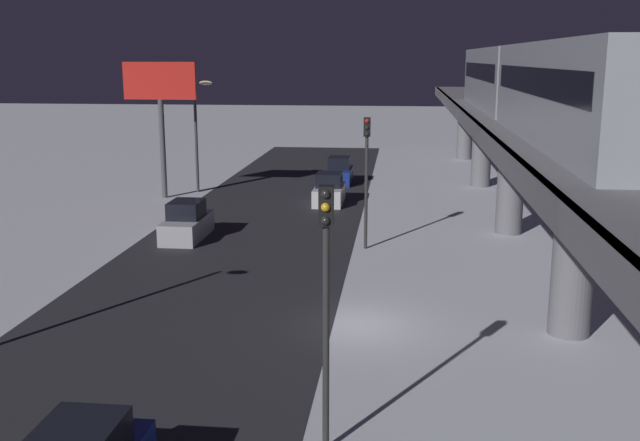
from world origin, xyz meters
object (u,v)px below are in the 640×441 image
traffic_light_near (326,281)px  subway_train (530,82)px  traffic_light_mid (367,164)px  commercial_billboard (160,94)px  sedan_blue_2 (339,173)px  sedan_silver (187,223)px  sedan_white (329,191)px

traffic_light_near → subway_train: bearing=-111.2°
subway_train → traffic_light_mid: subway_train is taller
commercial_billboard → sedan_blue_2: bearing=-147.7°
sedan_blue_2 → traffic_light_near: (-2.90, 38.17, 3.40)m
sedan_blue_2 → traffic_light_near: size_ratio=0.63×
sedan_silver → sedan_white: 12.07m
sedan_blue_2 → sedan_white: 7.75m
subway_train → commercial_billboard: size_ratio=4.14×
subway_train → sedan_white: subway_train is taller
subway_train → sedan_blue_2: (10.32, -19.04, -7.28)m
subway_train → sedan_silver: (16.72, -1.05, -7.28)m
sedan_white → commercial_billboard: 12.68m
sedan_silver → traffic_light_near: traffic_light_near is taller
sedan_silver → traffic_light_near: 22.48m
sedan_white → traffic_light_near: (-2.90, 30.42, 3.40)m
subway_train → sedan_silver: subway_train is taller
subway_train → traffic_light_near: (7.42, 19.13, -3.88)m
sedan_white → traffic_light_near: size_ratio=0.65×
sedan_white → subway_train: bearing=-47.5°
sedan_silver → sedan_white: (-6.40, -10.23, 0.00)m
traffic_light_near → commercial_billboard: 34.24m
sedan_blue_2 → traffic_light_mid: 19.59m
subway_train → sedan_blue_2: size_ratio=9.17×
sedan_silver → sedan_white: size_ratio=1.03×
traffic_light_near → sedan_white: bearing=-84.6°
sedan_white → traffic_light_near: 30.74m
subway_train → sedan_silver: 18.27m
sedan_white → traffic_light_near: bearing=-84.6°
commercial_billboard → sedan_silver: bearing=113.4°
sedan_white → commercial_billboard: commercial_billboard is taller
traffic_light_near → commercial_billboard: size_ratio=0.72×
commercial_billboard → traffic_light_near: bearing=114.3°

